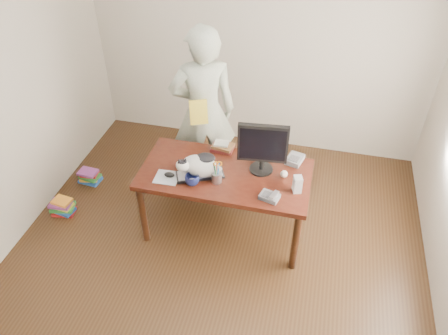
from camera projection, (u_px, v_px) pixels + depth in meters
room at (207, 161)px, 3.27m from camera, size 4.50×4.50×4.50m
desk at (227, 179)px, 4.26m from camera, size 1.60×0.80×0.75m
keyboard at (200, 174)px, 4.06m from camera, size 0.47×0.33×0.03m
cat at (198, 165)px, 3.99m from camera, size 0.41×0.33×0.25m
monitor at (263, 146)px, 3.94m from camera, size 0.46×0.25×0.52m
pen_cup at (217, 176)px, 3.96m from camera, size 0.11×0.11×0.24m
mousepad at (167, 177)px, 4.04m from camera, size 0.23×0.21×0.00m
mouse at (169, 175)px, 4.04m from camera, size 0.10×0.07×0.04m
coffee_mug at (192, 180)px, 3.94m from camera, size 0.18×0.18×0.10m
phone at (270, 196)px, 3.81m from camera, size 0.19×0.16×0.08m
speaker at (297, 184)px, 3.85m from camera, size 0.09×0.10×0.16m
baseball at (284, 174)px, 4.03m from camera, size 0.07×0.07×0.07m
book_stack at (223, 147)px, 4.36m from camera, size 0.23×0.18×0.08m
calculator at (295, 159)px, 4.22m from camera, size 0.19×0.22×0.06m
person at (203, 112)px, 4.56m from camera, size 0.81×0.69×1.89m
held_book at (199, 112)px, 4.37m from camera, size 0.21×0.17×0.25m
book_pile_a at (63, 207)px, 4.69m from camera, size 0.27×0.22×0.18m
book_pile_b at (90, 176)px, 5.11m from camera, size 0.26×0.20×0.15m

